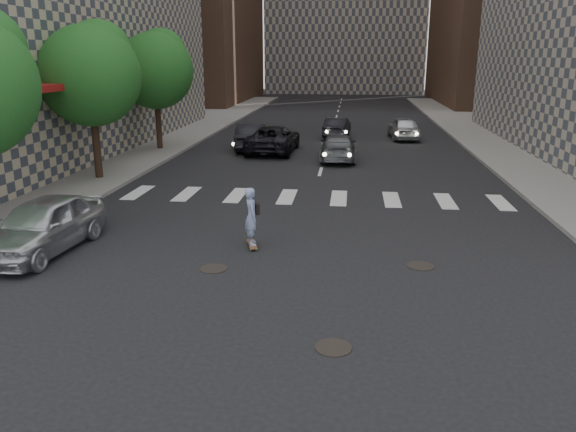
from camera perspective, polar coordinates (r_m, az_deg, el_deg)
name	(u,v)px	position (r m, az deg, el deg)	size (l,w,h in m)	color
ground	(285,291)	(13.15, -0.26, -7.66)	(160.00, 160.00, 0.00)	black
sidewalk_left	(85,145)	(36.08, -19.91, 6.79)	(13.00, 80.00, 0.15)	gray
tree_b	(92,71)	(25.53, -19.29, 13.74)	(4.20, 4.20, 6.60)	#382619
tree_c	(157,67)	(32.94, -13.20, 14.52)	(4.20, 4.20, 6.60)	#382619
manhole_a	(333,348)	(10.83, 4.62, -13.17)	(0.70, 0.70, 0.02)	black
manhole_b	(214,269)	(14.58, -7.56, -5.32)	(0.70, 0.70, 0.02)	black
manhole_c	(420,266)	(15.03, 13.30, -4.95)	(0.70, 0.70, 0.02)	black
skateboarder	(252,216)	(15.83, -3.70, -0.03)	(0.55, 0.90, 1.74)	brown
silver_sedan	(43,225)	(16.91, -23.66, -0.86)	(1.80, 4.47, 1.52)	silver
traffic_car_a	(252,137)	(32.73, -3.72, 8.04)	(1.58, 4.53, 1.49)	black
traffic_car_b	(338,147)	(29.52, 5.12, 6.97)	(1.86, 4.58, 1.33)	slate
traffic_car_c	(273,139)	(31.79, -1.51, 7.82)	(2.47, 5.36, 1.49)	black
traffic_car_d	(404,128)	(37.65, 11.68, 8.77)	(1.73, 4.30, 1.46)	silver
traffic_car_e	(337,127)	(37.87, 5.02, 8.95)	(1.38, 3.96, 1.30)	black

